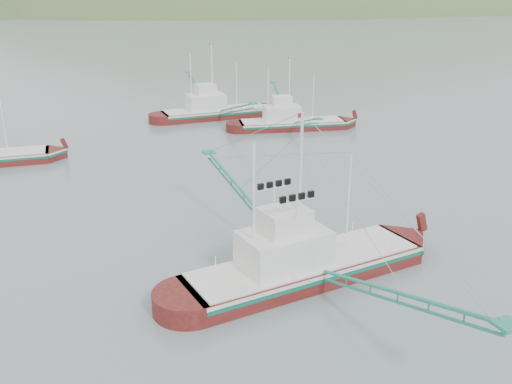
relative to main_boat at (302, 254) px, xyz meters
name	(u,v)px	position (x,y,z in m)	size (l,w,h in m)	color
ground	(291,265)	(0.24, 2.06, -1.78)	(1200.00, 1200.00, 0.00)	slate
main_boat	(302,254)	(0.00, 0.00, 0.00)	(16.30, 28.78, 11.69)	#4E0F0D
bg_boat_far	(215,107)	(10.19, 46.61, -0.24)	(15.26, 27.62, 11.18)	#4E0F0D
bg_boat_right	(291,115)	(17.16, 36.55, 0.03)	(14.13, 24.37, 10.02)	#4E0F0D
headland_right	(321,6)	(240.24, 432.06, -1.78)	(684.00, 432.00, 306.00)	#455E30
ridge_distant	(56,5)	(30.24, 562.06, -1.78)	(960.00, 400.00, 240.00)	slate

